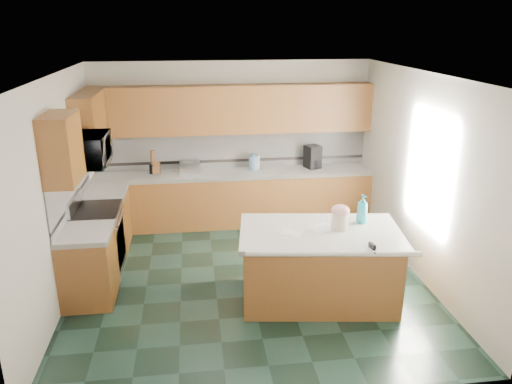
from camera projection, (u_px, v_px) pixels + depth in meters
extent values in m
plane|color=#172D25|center=(248.00, 279.00, 6.72)|extent=(4.60, 4.60, 0.00)
plane|color=white|center=(247.00, 75.00, 5.84)|extent=(4.60, 4.60, 0.00)
cube|color=silver|center=(232.00, 142.00, 8.46)|extent=(4.60, 0.04, 2.70)
cube|color=silver|center=(280.00, 271.00, 4.11)|extent=(4.60, 0.04, 2.70)
cube|color=silver|center=(56.00, 192.00, 6.00)|extent=(0.04, 4.60, 2.70)
cube|color=silver|center=(423.00, 177.00, 6.57)|extent=(0.04, 4.60, 2.70)
cube|color=#502D0C|center=(235.00, 199.00, 8.46)|extent=(4.60, 0.60, 0.86)
cube|color=white|center=(234.00, 174.00, 8.31)|extent=(4.60, 0.64, 0.06)
cube|color=#502D0C|center=(233.00, 109.00, 8.09)|extent=(4.60, 0.33, 0.78)
cube|color=silver|center=(232.00, 149.00, 8.46)|extent=(4.60, 0.02, 0.63)
cube|color=black|center=(233.00, 160.00, 8.52)|extent=(4.60, 0.01, 0.05)
cube|color=#502D0C|center=(107.00, 221.00, 7.55)|extent=(0.60, 0.82, 0.86)
cube|color=white|center=(104.00, 192.00, 7.40)|extent=(0.64, 0.82, 0.06)
cube|color=#502D0C|center=(89.00, 268.00, 6.11)|extent=(0.60, 0.72, 0.86)
cube|color=white|center=(84.00, 234.00, 5.96)|extent=(0.64, 0.72, 0.06)
cube|color=silver|center=(70.00, 187.00, 6.55)|extent=(0.02, 2.30, 0.63)
cube|color=black|center=(73.00, 201.00, 6.62)|extent=(0.01, 2.30, 0.05)
cube|color=#502D0C|center=(89.00, 121.00, 7.17)|extent=(0.33, 1.09, 0.78)
cube|color=#502D0C|center=(62.00, 149.00, 5.60)|extent=(0.33, 0.72, 0.78)
cube|color=#B7B7BC|center=(99.00, 242.00, 6.80)|extent=(0.60, 0.76, 0.88)
cube|color=black|center=(121.00, 244.00, 6.85)|extent=(0.02, 0.68, 0.55)
cube|color=black|center=(95.00, 211.00, 6.65)|extent=(0.62, 0.78, 0.04)
cylinder|color=#B7B7BC|center=(120.00, 218.00, 6.73)|extent=(0.02, 0.66, 0.02)
cube|color=#B7B7BC|center=(74.00, 203.00, 6.58)|extent=(0.06, 0.76, 0.18)
imported|color=#B7B7BC|center=(88.00, 150.00, 6.38)|extent=(0.50, 0.73, 0.41)
cube|color=#502D0C|center=(319.00, 267.00, 6.12)|extent=(1.95, 1.27, 0.86)
cube|color=white|center=(320.00, 233.00, 5.98)|extent=(2.06, 1.39, 0.06)
cylinder|color=white|center=(334.00, 254.00, 5.44)|extent=(1.91, 0.31, 0.06)
cylinder|color=beige|center=(340.00, 221.00, 5.98)|extent=(0.21, 0.21, 0.21)
ellipsoid|color=pink|center=(340.00, 210.00, 5.94)|extent=(0.22, 0.22, 0.14)
cylinder|color=tan|center=(341.00, 207.00, 5.92)|extent=(0.07, 0.02, 0.02)
sphere|color=tan|center=(338.00, 207.00, 5.92)|extent=(0.04, 0.04, 0.04)
sphere|color=tan|center=(344.00, 207.00, 5.93)|extent=(0.04, 0.04, 0.04)
imported|color=teal|center=(362.00, 209.00, 6.15)|extent=(0.18, 0.18, 0.37)
cube|color=white|center=(322.00, 228.00, 6.05)|extent=(0.38, 0.35, 0.00)
cube|color=white|center=(292.00, 233.00, 5.91)|extent=(0.31, 0.28, 0.00)
cube|color=black|center=(372.00, 248.00, 5.50)|extent=(0.05, 0.12, 0.10)
cylinder|color=black|center=(374.00, 252.00, 5.44)|extent=(0.02, 0.08, 0.02)
cube|color=#472814|center=(157.00, 168.00, 8.15)|extent=(0.12, 0.16, 0.23)
cylinder|color=black|center=(153.00, 169.00, 8.18)|extent=(0.13, 0.13, 0.16)
cylinder|color=#472814|center=(153.00, 157.00, 8.12)|extent=(0.07, 0.07, 0.23)
cube|color=#B7B7BC|center=(190.00, 167.00, 8.22)|extent=(0.33, 0.22, 0.19)
cube|color=black|center=(190.00, 169.00, 8.13)|extent=(0.29, 0.01, 0.15)
cylinder|color=white|center=(257.00, 162.00, 8.40)|extent=(0.11, 0.11, 0.25)
cylinder|color=#B7B7BC|center=(257.00, 169.00, 8.44)|extent=(0.16, 0.16, 0.01)
cylinder|color=#6E9CC6|center=(253.00, 163.00, 8.35)|extent=(0.15, 0.15, 0.25)
cylinder|color=#6E9CC6|center=(253.00, 155.00, 8.31)|extent=(0.07, 0.07, 0.04)
cube|color=black|center=(313.00, 157.00, 8.47)|extent=(0.29, 0.31, 0.38)
cylinder|color=black|center=(313.00, 164.00, 8.46)|extent=(0.16, 0.16, 0.16)
imported|color=white|center=(318.00, 162.00, 8.49)|extent=(0.12, 0.12, 0.20)
cylinder|color=red|center=(318.00, 155.00, 8.45)|extent=(0.02, 0.02, 0.03)
cube|color=white|center=(429.00, 171.00, 6.33)|extent=(0.02, 1.40, 1.10)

